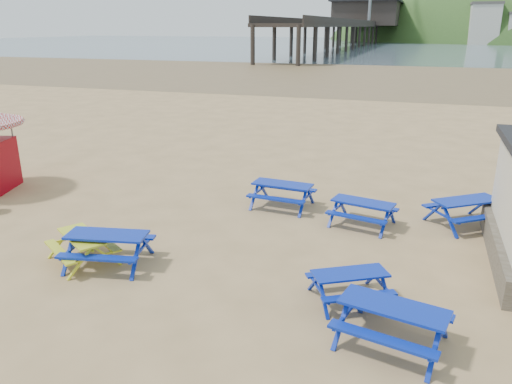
% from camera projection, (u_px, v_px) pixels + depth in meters
% --- Properties ---
extents(ground, '(400.00, 400.00, 0.00)m').
position_uv_depth(ground, '(237.00, 240.00, 14.44)').
color(ground, tan).
rests_on(ground, ground).
extents(wet_sand, '(400.00, 400.00, 0.00)m').
position_uv_depth(wet_sand, '(387.00, 74.00, 63.92)').
color(wet_sand, olive).
rests_on(wet_sand, ground).
extents(sea, '(400.00, 400.00, 0.00)m').
position_uv_depth(sea, '(415.00, 44.00, 167.39)').
color(sea, '#4C5F6C').
rests_on(sea, ground).
extents(picnic_table_blue_a, '(2.12, 1.76, 0.84)m').
position_uv_depth(picnic_table_blue_a, '(282.00, 195.00, 16.96)').
color(picnic_table_blue_a, '#033DA4').
rests_on(picnic_table_blue_a, ground).
extents(picnic_table_blue_b, '(2.15, 1.87, 0.78)m').
position_uv_depth(picnic_table_blue_b, '(362.00, 213.00, 15.39)').
color(picnic_table_blue_b, '#033DA4').
rests_on(picnic_table_blue_b, ground).
extents(picnic_table_blue_c, '(2.60, 2.52, 0.85)m').
position_uv_depth(picnic_table_blue_c, '(465.00, 212.00, 15.37)').
color(picnic_table_blue_c, '#033DA4').
rests_on(picnic_table_blue_c, ground).
extents(picnic_table_blue_d, '(2.32, 2.01, 0.86)m').
position_uv_depth(picnic_table_blue_d, '(108.00, 249.00, 12.84)').
color(picnic_table_blue_d, '#033DA4').
rests_on(picnic_table_blue_d, ground).
extents(picnic_table_blue_e, '(2.32, 2.03, 0.85)m').
position_uv_depth(picnic_table_blue_e, '(392.00, 325.00, 9.59)').
color(picnic_table_blue_e, '#033DA4').
rests_on(picnic_table_blue_e, ground).
extents(picnic_table_blue_f, '(2.12, 2.00, 0.70)m').
position_uv_depth(picnic_table_blue_f, '(349.00, 286.00, 11.15)').
color(picnic_table_blue_f, '#033DA4').
rests_on(picnic_table_blue_f, ground).
extents(picnic_table_yellow, '(2.26, 2.16, 0.74)m').
position_uv_depth(picnic_table_yellow, '(83.00, 248.00, 13.01)').
color(picnic_table_yellow, '#ABC809').
rests_on(picnic_table_yellow, ground).
extents(pier, '(24.00, 220.00, 39.29)m').
position_uv_depth(pier, '(364.00, 27.00, 178.48)').
color(pier, black).
rests_on(pier, ground).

